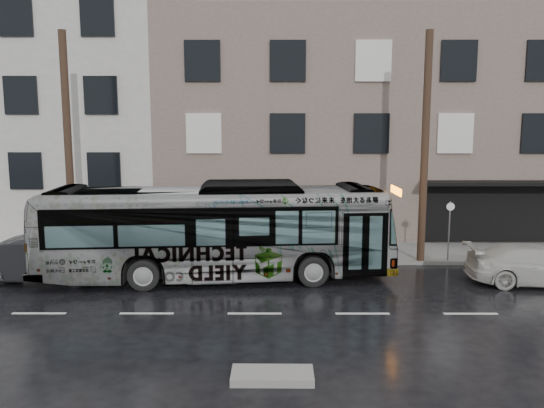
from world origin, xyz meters
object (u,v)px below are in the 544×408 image
at_px(white_sedan, 538,265).
at_px(dark_sedan, 43,260).
at_px(utility_pole_rear, 68,148).
at_px(sign_post, 449,231).
at_px(utility_pole_front, 425,148).
at_px(bus, 217,231).

xyz_separation_m(white_sedan, dark_sedan, (-17.47, 0.26, 0.10)).
relative_size(utility_pole_rear, sign_post, 3.75).
bearing_deg(utility_pole_front, white_sedan, -39.92).
bearing_deg(utility_pole_front, dark_sedan, -169.90).
height_order(utility_pole_rear, sign_post, utility_pole_rear).
height_order(utility_pole_front, dark_sedan, utility_pole_front).
xyz_separation_m(sign_post, dark_sedan, (-15.25, -2.52, -0.55)).
height_order(utility_pole_front, sign_post, utility_pole_front).
height_order(sign_post, bus, bus).
bearing_deg(utility_pole_front, bus, -165.40).
bearing_deg(white_sedan, bus, 91.64).
distance_m(utility_pole_rear, dark_sedan, 4.60).
distance_m(white_sedan, dark_sedan, 17.47).
height_order(sign_post, white_sedan, sign_post).
bearing_deg(sign_post, white_sedan, -51.36).
xyz_separation_m(utility_pole_front, bus, (-8.00, -2.08, -2.89)).
bearing_deg(white_sedan, utility_pole_front, 55.24).
bearing_deg(sign_post, utility_pole_rear, 180.00).
bearing_deg(dark_sedan, white_sedan, -91.91).
relative_size(utility_pole_rear, dark_sedan, 1.86).
xyz_separation_m(utility_pole_front, dark_sedan, (-14.15, -2.52, -3.85)).
distance_m(bus, white_sedan, 11.39).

